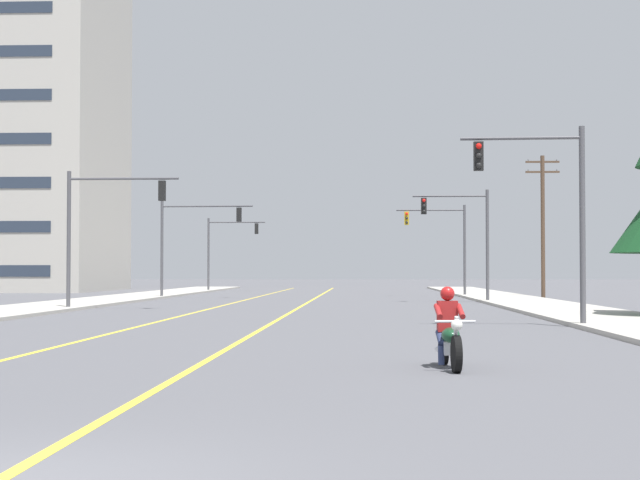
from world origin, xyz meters
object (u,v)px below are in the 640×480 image
motorcycle_with_rider (449,335)px  traffic_signal_near_right (548,197)px  utility_pole_right_far (543,221)px  traffic_signal_far_left (225,243)px  traffic_signal_far_right (445,236)px  traffic_signal_near_left (101,218)px  traffic_signal_mid_right (466,229)px  traffic_signal_mid_left (189,233)px

motorcycle_with_rider → traffic_signal_near_right: (4.16, 13.37, 3.44)m
utility_pole_right_far → traffic_signal_far_left: bearing=139.3°
traffic_signal_far_right → utility_pole_right_far: bearing=-28.7°
motorcycle_with_rider → traffic_signal_near_left: bearing=116.3°
traffic_signal_near_right → traffic_signal_far_right: (-0.16, 37.76, 0.06)m
traffic_signal_mid_right → utility_pole_right_far: utility_pole_right_far is taller
traffic_signal_far_left → traffic_signal_near_left: bearing=-90.0°
traffic_signal_near_right → traffic_signal_near_left: (-17.39, 13.39, 0.08)m
traffic_signal_mid_right → traffic_signal_mid_left: bearing=153.5°
motorcycle_with_rider → traffic_signal_near_left: 30.06m
motorcycle_with_rider → traffic_signal_mid_right: traffic_signal_mid_right is taller
traffic_signal_mid_left → traffic_signal_far_right: (16.63, 4.74, -0.08)m
traffic_signal_near_left → traffic_signal_mid_right: bearing=33.0°
motorcycle_with_rider → traffic_signal_far_right: bearing=85.5°
traffic_signal_far_left → traffic_signal_mid_right: bearing=-59.8°
motorcycle_with_rider → traffic_signal_near_left: size_ratio=0.35×
traffic_signal_near_right → traffic_signal_near_left: 21.95m
traffic_signal_near_left → traffic_signal_far_right: same height
traffic_signal_near_left → traffic_signal_far_right: bearing=54.7°
traffic_signal_near_right → traffic_signal_mid_right: size_ratio=1.00×
traffic_signal_near_right → traffic_signal_mid_left: 37.04m
traffic_signal_mid_right → traffic_signal_far_left: bearing=120.2°
utility_pole_right_far → traffic_signal_near_right: bearing=-99.6°
traffic_signal_far_right → traffic_signal_far_left: bearing=135.9°
traffic_signal_far_right → traffic_signal_far_left: 23.99m
traffic_signal_near_right → traffic_signal_far_left: 57.16m
traffic_signal_near_left → traffic_signal_far_right: size_ratio=1.00×
motorcycle_with_rider → traffic_signal_far_right: (4.00, 51.12, 3.50)m
traffic_signal_far_right → utility_pole_right_far: utility_pole_right_far is taller
motorcycle_with_rider → traffic_signal_mid_left: (-12.63, 46.39, 3.58)m
traffic_signal_mid_left → traffic_signal_far_left: bearing=91.6°
utility_pole_right_far → traffic_signal_far_right: bearing=151.3°
motorcycle_with_rider → traffic_signal_far_right: traffic_signal_far_right is taller
traffic_signal_far_right → traffic_signal_far_left: (-17.23, 16.70, 0.01)m
traffic_signal_near_right → utility_pole_right_far: bearing=80.4°
traffic_signal_far_right → utility_pole_right_far: size_ratio=0.68×
traffic_signal_mid_right → traffic_signal_far_left: size_ratio=1.00×
traffic_signal_mid_right → utility_pole_right_far: (5.89, 9.80, 0.89)m
traffic_signal_far_left → utility_pole_right_far: bearing=-40.7°
motorcycle_with_rider → traffic_signal_mid_left: bearing=105.2°
traffic_signal_near_right → traffic_signal_mid_left: size_ratio=1.00×
traffic_signal_mid_right → traffic_signal_far_right: 13.09m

